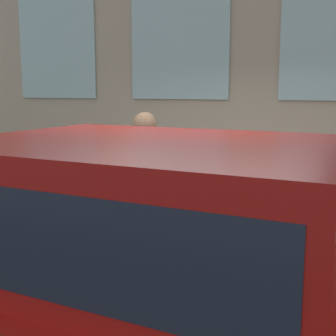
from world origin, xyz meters
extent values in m
plane|color=#2D2D30|center=(0.00, 0.00, 0.00)|extent=(80.00, 80.00, 0.00)
cube|color=#A8A093|center=(1.27, 0.00, 0.09)|extent=(2.53, 60.00, 0.17)
cube|color=#9EBCB2|center=(2.51, 1.13, 2.87)|extent=(0.03, 1.57, 1.72)
cube|color=#9EBCB2|center=(2.51, 3.40, 2.87)|extent=(0.03, 1.57, 1.72)
cylinder|color=gray|center=(0.58, 0.03, 0.19)|extent=(0.30, 0.30, 0.04)
cylinder|color=gray|center=(0.58, 0.03, 0.54)|extent=(0.22, 0.22, 0.74)
sphere|color=slate|center=(0.58, 0.03, 0.91)|extent=(0.24, 0.24, 0.24)
cylinder|color=black|center=(0.58, 0.03, 0.98)|extent=(0.08, 0.08, 0.09)
cylinder|color=gray|center=(0.58, -0.14, 0.63)|extent=(0.09, 0.10, 0.09)
cylinder|color=gray|center=(0.58, 0.19, 0.63)|extent=(0.09, 0.10, 0.09)
cylinder|color=#998466|center=(0.76, 0.75, 0.59)|extent=(0.12, 0.12, 0.83)
cylinder|color=#998466|center=(0.93, 0.75, 0.59)|extent=(0.12, 0.12, 0.83)
cube|color=yellow|center=(0.84, 0.75, 1.32)|extent=(0.23, 0.16, 0.62)
cylinder|color=yellow|center=(0.68, 0.75, 1.33)|extent=(0.10, 0.10, 0.59)
cylinder|color=yellow|center=(1.01, 0.75, 1.33)|extent=(0.10, 0.10, 0.59)
sphere|color=#8C6647|center=(0.84, 0.75, 1.77)|extent=(0.28, 0.28, 0.28)
cylinder|color=black|center=(-0.53, 0.87, 0.41)|extent=(0.24, 0.83, 0.83)
cube|color=#A5140F|center=(-1.41, -0.59, 0.75)|extent=(2.00, 4.73, 0.67)
cube|color=#A5140F|center=(-1.41, -0.59, 1.48)|extent=(1.76, 2.27, 0.77)
cube|color=#1E232D|center=(-1.41, -0.59, 1.48)|extent=(1.77, 2.09, 0.50)
camera|label=1|loc=(-3.78, -1.90, 2.15)|focal=50.00mm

